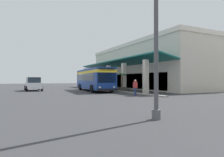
# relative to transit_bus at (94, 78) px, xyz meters

# --- Properties ---
(ground) EXTENTS (120.00, 120.00, 0.00)m
(ground) POSITION_rel_transit_bus_xyz_m (-3.06, 5.84, -1.85)
(ground) COLOR #38383A
(curb_strip) EXTENTS (32.11, 0.50, 0.12)m
(curb_strip) POSITION_rel_transit_bus_xyz_m (-3.77, 2.54, -1.79)
(curb_strip) COLOR #9E998E
(curb_strip) RESTS_ON ground
(plaza_building) EXTENTS (27.06, 13.83, 7.93)m
(plaza_building) POSITION_rel_transit_bus_xyz_m (-3.77, 12.17, 2.12)
(plaza_building) COLOR beige
(plaza_building) RESTS_ON ground
(transit_bus) EXTENTS (11.36, 3.36, 3.34)m
(transit_bus) POSITION_rel_transit_bus_xyz_m (0.00, 0.00, 0.00)
(transit_bus) COLOR navy
(transit_bus) RESTS_ON ground
(parked_suv_white) EXTENTS (4.86, 2.32, 1.97)m
(parked_suv_white) POSITION_rel_transit_bus_xyz_m (-4.59, -7.73, -0.84)
(parked_suv_white) COLOR silver
(parked_suv_white) RESTS_ON ground
(pedestrian) EXTENTS (0.66, 0.38, 1.62)m
(pedestrian) POSITION_rel_transit_bus_xyz_m (9.92, 0.66, -0.95)
(pedestrian) COLOR navy
(pedestrian) RESTS_ON ground
(potted_palm) EXTENTS (1.64, 1.87, 2.57)m
(potted_palm) POSITION_rel_transit_bus_xyz_m (1.95, 3.59, -1.30)
(potted_palm) COLOR #4C4742
(potted_palm) RESTS_ON ground
(lot_light_pole) EXTENTS (0.60, 0.60, 7.51)m
(lot_light_pole) POSITION_rel_transit_bus_xyz_m (19.82, -4.70, 2.17)
(lot_light_pole) COLOR #59595B
(lot_light_pole) RESTS_ON ground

